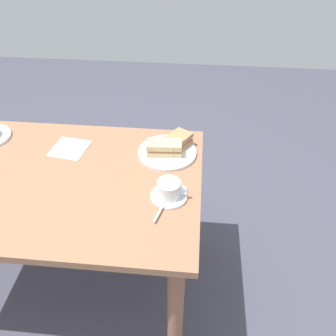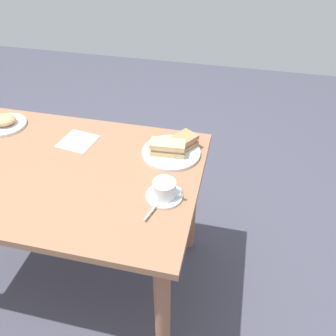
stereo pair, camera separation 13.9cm
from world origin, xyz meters
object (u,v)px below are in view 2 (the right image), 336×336
Objects in this scene: coffee_cup at (165,188)px; spoon at (154,208)px; sandwich_plate at (171,152)px; napkin at (78,141)px; sandwich_front at (168,148)px; sandwich_back at (181,143)px; coffee_saucer at (164,196)px; dining_table at (60,188)px; side_plate at (5,125)px.

spoon is (-0.02, -0.08, -0.03)m from coffee_cup.
napkin is at bearing -179.14° from sandwich_plate.
spoon is at bearing -88.02° from sandwich_plate.
sandwich_front is 0.07m from sandwich_back.
coffee_saucer is 0.08m from spoon.
dining_table is 0.51m from spoon.
coffee_saucer reaches higher than napkin.
spoon is 0.94m from side_plate.
spoon is at bearing -105.41° from coffee_saucer.
sandwich_plate is 1.84× the size of coffee_saucer.
sandwich_plate is 0.44m from napkin.
sandwich_plate is 1.24× the size of side_plate.
sandwich_back is at bearing 89.69° from coffee_cup.
dining_table is 0.57m from sandwich_back.
sandwich_front reaches higher than coffee_saucer.
sandwich_plate is (0.46, 0.20, 0.13)m from dining_table.
napkin is (-0.47, 0.26, -0.00)m from coffee_saucer.
coffee_cup is (0.00, -0.00, 0.04)m from coffee_saucer.
dining_table is 0.51m from sandwich_front.
dining_table is 0.23m from napkin.
sandwich_back reaches higher than coffee_saucer.
coffee_saucer is 1.43× the size of spoon.
spoon reaches higher than side_plate.
coffee_saucer is at bearing -29.23° from napkin.
dining_table is at bearing 162.71° from spoon.
sandwich_front is at bearing 22.50° from dining_table.
side_plate reaches higher than coffee_saucer.
napkin is at bearing -6.18° from side_plate.
sandwich_front is 0.92× the size of sandwich_back.
side_plate is at bearing 148.45° from dining_table.
sandwich_front is at bearing -133.61° from sandwich_back.
side_plate is (-0.88, 0.31, -0.04)m from coffee_cup.
dining_table is at bearing -31.55° from side_plate.
napkin is at bearing -175.29° from sandwich_back.
napkin is (0.02, 0.20, 0.12)m from dining_table.
napkin is at bearing 150.84° from coffee_cup.
napkin is (0.41, -0.04, -0.01)m from side_plate.
coffee_saucer is (0.03, -0.27, -0.00)m from sandwich_plate.
napkin is (-0.48, -0.04, -0.04)m from sandwich_back.
sandwich_plate is at bearing -2.53° from side_plate.
dining_table is at bearing 171.95° from coffee_cup.
coffee_saucer is 0.93× the size of napkin.
sandwich_plate is 1.71× the size of napkin.
coffee_saucer is 0.04m from coffee_cup.
spoon is (0.47, -0.15, 0.13)m from dining_table.
coffee_saucer is 1.19× the size of coffee_cup.
sandwich_front reaches higher than sandwich_back.
sandwich_plate is at bearing 23.84° from dining_table.
sandwich_front is 1.03× the size of napkin.
side_plate is (-0.88, 0.31, 0.00)m from coffee_saucer.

